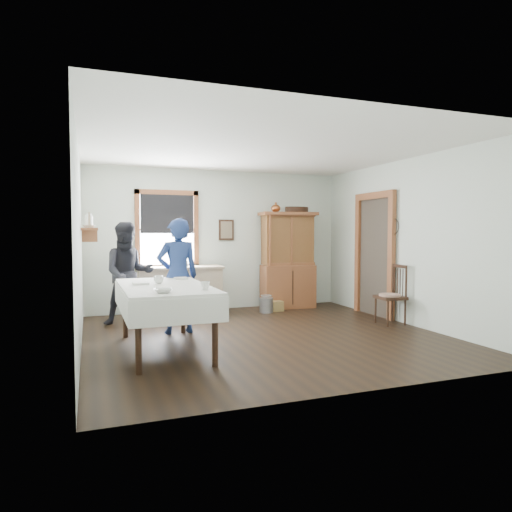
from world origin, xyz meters
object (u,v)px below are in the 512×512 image
Objects in this scene: dining_table at (165,318)px; work_counter at (180,290)px; china_hutch at (288,260)px; woman_blue at (178,280)px; figure_dark at (128,277)px; wicker_basket at (274,306)px; spindle_chair at (390,294)px; pail at (266,305)px.

work_counter is at bearing 74.89° from dining_table.
china_hutch is 2.93m from woman_blue.
china_hutch reaches higher than work_counter.
china_hutch is 3.20m from figure_dark.
china_hutch is 3.80m from dining_table.
wicker_basket is at bearing -141.11° from china_hutch.
work_counter is at bearing 149.77° from spindle_chair.
pail is (1.55, -0.38, -0.30)m from work_counter.
woman_blue reaches higher than pail.
spindle_chair is (3.05, -2.09, 0.05)m from work_counter.
dining_table is at bearing -169.90° from spindle_chair.
china_hutch is at bearing 0.97° from work_counter.
figure_dark is (-0.29, 1.83, 0.36)m from dining_table.
dining_table is at bearing -80.93° from figure_dark.
china_hutch is 1.94× the size of spindle_chair.
china_hutch is 1.23× the size of figure_dark.
wicker_basket is (-1.32, 1.80, -0.39)m from spindle_chair.
china_hutch is 1.20× the size of woman_blue.
dining_table is 3.07m from pail.
dining_table is 1.89m from figure_dark.
spindle_chair is at bearing -48.72° from pail.
china_hutch reaches higher than figure_dark.
pail is at bearing 43.38° from dining_table.
wicker_basket is 0.21× the size of woman_blue.
figure_dark is at bearing -145.01° from work_counter.
figure_dark is (-2.51, -0.27, 0.64)m from pail.
woman_blue is at bearing -100.96° from work_counter.
spindle_chair reaches higher than dining_table.
spindle_chair is 0.63× the size of figure_dark.
work_counter is 1.57× the size of spindle_chair.
dining_table is 7.59× the size of pail.
work_counter reaches higher than dining_table.
pail is at bearing -143.72° from china_hutch.
woman_blue is at bearing -148.33° from pail.
figure_dark is at bearing -173.91° from pail.
wicker_basket is (2.41, 2.19, -0.32)m from dining_table.
dining_table is 3.74m from spindle_chair.
spindle_chair is at bearing 5.89° from dining_table.
work_counter is at bearing 166.18° from pail.
spindle_chair is (3.72, 0.38, 0.07)m from dining_table.
china_hutch is at bearing 117.33° from spindle_chair.
spindle_chair is 3.55× the size of pail.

